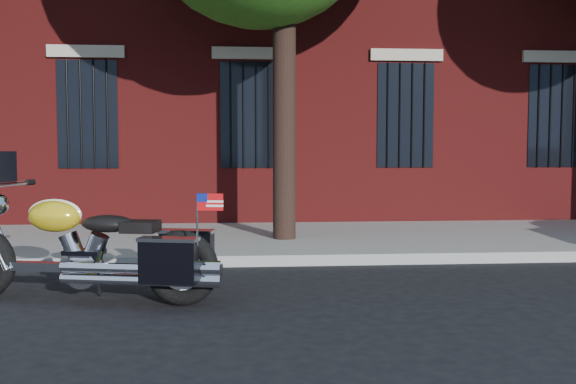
{
  "coord_description": "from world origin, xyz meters",
  "views": [
    {
      "loc": [
        -0.23,
        -7.14,
        1.59
      ],
      "look_at": [
        0.39,
        0.8,
        1.03
      ],
      "focal_mm": 40.0,
      "sensor_mm": 36.0,
      "label": 1
    }
  ],
  "objects": [
    {
      "name": "ground",
      "position": [
        0.0,
        0.0,
        0.0
      ],
      "size": [
        120.0,
        120.0,
        0.0
      ],
      "primitive_type": "plane",
      "color": "black",
      "rests_on": "ground"
    },
    {
      "name": "motorcycle",
      "position": [
        -1.7,
        -0.56,
        0.52
      ],
      "size": [
        2.93,
        1.29,
        1.54
      ],
      "rotation": [
        0.0,
        0.0,
        -0.22
      ],
      "color": "black",
      "rests_on": "ground"
    },
    {
      "name": "curb",
      "position": [
        0.0,
        1.38,
        0.07
      ],
      "size": [
        40.0,
        0.16,
        0.15
      ],
      "primitive_type": "cube",
      "color": "gray",
      "rests_on": "ground"
    },
    {
      "name": "sidewalk",
      "position": [
        0.0,
        3.26,
        0.07
      ],
      "size": [
        40.0,
        3.6,
        0.15
      ],
      "primitive_type": "cube",
      "color": "gray",
      "rests_on": "ground"
    }
  ]
}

